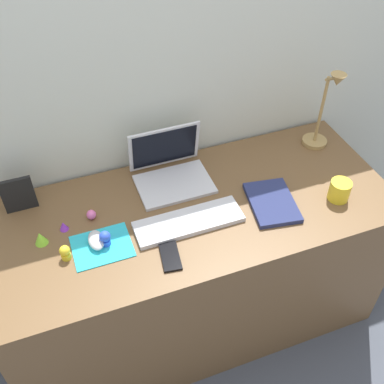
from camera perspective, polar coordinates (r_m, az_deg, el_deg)
ground_plane at (r=2.39m, az=0.32°, el=-14.49°), size 6.00×6.00×0.00m
back_wall at (r=2.02m, az=-3.39°, el=6.92°), size 2.78×0.05×1.65m
desk at (r=2.08m, az=0.36°, el=-9.10°), size 1.58×0.67×0.74m
laptop at (r=1.90m, az=-2.73°, el=3.03°), size 0.30×0.25×0.21m
keyboard at (r=1.74m, az=-0.40°, el=-3.67°), size 0.41×0.13×0.02m
mousepad at (r=1.70m, az=-10.99°, el=-6.55°), size 0.21×0.17×0.00m
mouse at (r=1.70m, az=-11.68°, el=-5.82°), size 0.06×0.10×0.03m
cell_phone at (r=1.64m, az=-2.69°, el=-7.91°), size 0.08×0.14×0.01m
desk_lamp at (r=2.07m, az=15.98°, el=9.40°), size 0.11×0.14×0.38m
notebook_pad at (r=1.84m, az=9.79°, el=-1.27°), size 0.21×0.26×0.02m
picture_frame at (r=1.87m, az=-20.56°, el=-0.32°), size 0.12×0.02×0.15m
coffee_mug at (r=1.90m, az=17.66°, el=0.19°), size 0.08×0.08×0.08m
toy_figurine_pink at (r=1.79m, az=-12.26°, el=-2.74°), size 0.04×0.04×0.04m
toy_figurine_blue at (r=1.68m, az=-10.61°, el=-5.61°), size 0.04×0.04×0.07m
toy_figurine_lime at (r=1.75m, az=-18.12°, el=-5.40°), size 0.05×0.05×0.05m
toy_figurine_purple at (r=1.78m, az=-15.50°, el=-4.04°), size 0.03×0.03×0.04m
toy_figurine_yellow at (r=1.68m, az=-15.31°, el=-7.16°), size 0.04×0.04×0.06m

